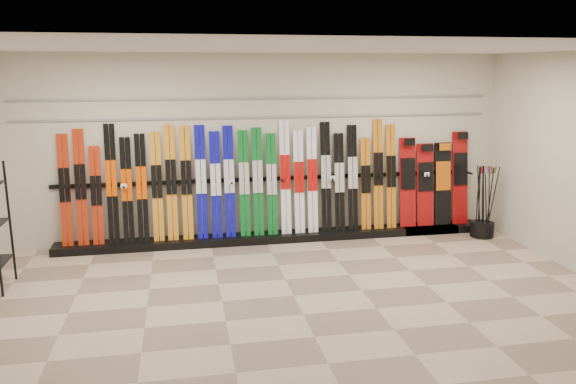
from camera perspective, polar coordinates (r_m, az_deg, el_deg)
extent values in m
plane|color=#866F5C|center=(7.11, 0.58, -10.49)|extent=(8.00, 8.00, 0.00)
plane|color=beige|center=(9.09, -2.56, 4.46)|extent=(8.00, 0.00, 8.00)
plane|color=silver|center=(6.54, 0.64, 14.48)|extent=(8.00, 8.00, 0.00)
cube|color=black|center=(9.23, -0.88, -4.57)|extent=(8.00, 0.40, 0.12)
cube|color=#B9280C|center=(9.11, -21.71, 0.16)|extent=(0.17, 0.25, 1.69)
cube|color=#B9280C|center=(9.06, -20.31, 0.44)|extent=(0.17, 0.26, 1.76)
cube|color=#B9280C|center=(9.04, -18.88, -0.33)|extent=(0.17, 0.23, 1.50)
cube|color=black|center=(9.00, -17.48, 0.77)|extent=(0.17, 0.27, 1.83)
cube|color=black|center=(8.98, -16.04, 0.18)|extent=(0.17, 0.24, 1.62)
cube|color=black|center=(8.96, -14.64, 0.39)|extent=(0.17, 0.25, 1.67)
cube|color=orange|center=(8.95, -13.17, 0.52)|extent=(0.17, 0.25, 1.69)
cube|color=orange|center=(8.94, -11.78, 0.94)|extent=(0.17, 0.27, 1.80)
cube|color=orange|center=(8.94, -10.28, 0.91)|extent=(0.17, 0.26, 1.77)
cube|color=#0E0EA7|center=(8.94, -8.82, 1.00)|extent=(0.17, 0.27, 1.78)
cube|color=#0E0EA7|center=(8.96, -7.35, 0.73)|extent=(0.17, 0.25, 1.68)
cube|color=#0E0EA7|center=(8.97, -5.99, 1.05)|extent=(0.17, 0.26, 1.76)
cube|color=#0B6F22|center=(8.99, -4.48, 0.86)|extent=(0.17, 0.25, 1.69)
cube|color=#0B6F22|center=(9.02, -3.10, 1.04)|extent=(0.17, 0.26, 1.72)
cube|color=#0B6F22|center=(9.05, -1.68, 0.79)|extent=(0.17, 0.24, 1.63)
cube|color=white|center=(9.09, -0.28, 1.48)|extent=(0.17, 0.27, 1.83)
cube|color=white|center=(9.13, 1.12, 1.01)|extent=(0.17, 0.25, 1.66)
cube|color=white|center=(9.18, 2.47, 1.22)|extent=(0.17, 0.26, 1.71)
cube|color=black|center=(9.23, 3.86, 1.51)|extent=(0.17, 0.27, 1.79)
cube|color=black|center=(9.30, 5.24, 0.99)|extent=(0.17, 0.24, 1.61)
cube|color=black|center=(9.36, 6.57, 1.44)|extent=(0.17, 0.26, 1.73)
cube|color=#C56F14|center=(9.44, 7.90, 0.84)|extent=(0.17, 0.23, 1.52)
cube|color=#C56F14|center=(9.50, 9.14, 1.78)|extent=(0.17, 0.27, 1.82)
cube|color=#C56F14|center=(9.58, 10.42, 1.57)|extent=(0.17, 0.26, 1.73)
cube|color=#990C0C|center=(9.72, 12.05, 0.96)|extent=(0.28, 0.23, 1.50)
cube|color=#990C0C|center=(9.85, 13.77, 0.72)|extent=(0.30, 0.22, 1.40)
cube|color=black|center=(9.99, 15.43, 0.81)|extent=(0.30, 0.22, 1.41)
cube|color=#990C0C|center=(10.13, 17.06, 1.38)|extent=(0.28, 0.24, 1.58)
cylinder|color=black|center=(9.96, 19.11, -3.60)|extent=(0.38, 0.38, 0.25)
cylinder|color=black|center=(9.87, 19.74, -0.88)|extent=(0.11, 0.02, 1.18)
cylinder|color=black|center=(9.82, 19.24, -0.91)|extent=(0.06, 0.12, 1.18)
cylinder|color=black|center=(9.85, 19.15, -0.87)|extent=(0.04, 0.12, 1.18)
cylinder|color=black|center=(9.91, 20.08, -0.86)|extent=(0.10, 0.14, 1.17)
cylinder|color=black|center=(9.78, 19.79, -1.00)|extent=(0.04, 0.14, 1.18)
cylinder|color=black|center=(9.87, 18.82, -0.81)|extent=(0.13, 0.06, 1.18)
cylinder|color=black|center=(9.85, 19.46, -0.88)|extent=(0.07, 0.14, 1.17)
cylinder|color=black|center=(9.84, 18.69, -0.85)|extent=(0.10, 0.15, 1.17)
cylinder|color=black|center=(9.80, 18.84, -0.91)|extent=(0.11, 0.11, 1.18)
cube|color=gray|center=(9.01, -2.57, 7.59)|extent=(7.60, 0.02, 0.03)
cube|color=gray|center=(8.99, -2.59, 9.50)|extent=(7.60, 0.02, 0.03)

